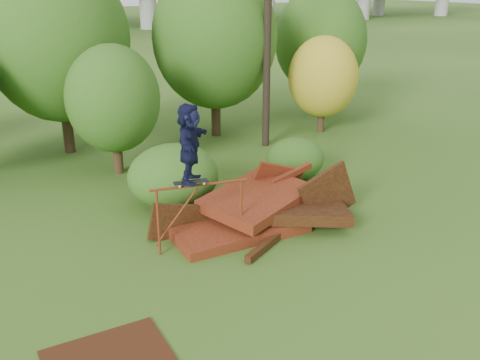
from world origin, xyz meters
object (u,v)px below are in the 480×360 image
utility_pole (268,21)px  flat_plate (107,357)px  scrap_pile (259,211)px  skater (190,143)px

utility_pole → flat_plate: bearing=-133.8°
scrap_pile → utility_pole: size_ratio=0.62×
skater → flat_plate: 4.93m
flat_plate → utility_pole: (9.04, 9.42, 4.71)m
scrap_pile → flat_plate: 6.06m
scrap_pile → utility_pole: 8.46m
skater → flat_plate: size_ratio=0.88×
flat_plate → utility_pole: bearing=46.2°
scrap_pile → flat_plate: scrap_pile is taller
skater → flat_plate: bearing=169.9°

